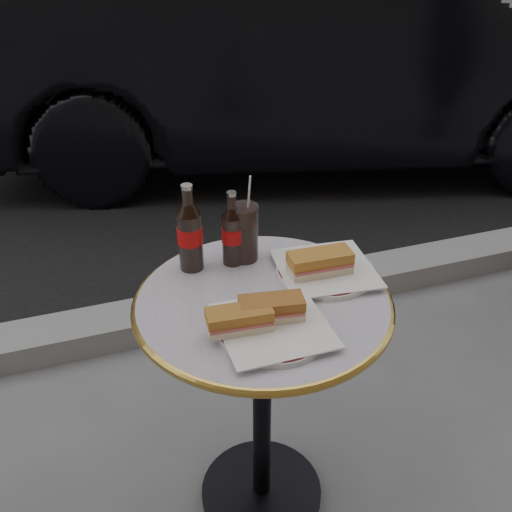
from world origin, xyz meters
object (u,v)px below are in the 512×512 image
object	(u,v)px
plate_right	(325,271)
parked_car	(313,50)
bistro_table	(262,408)
plate_left	(273,329)
cola_bottle_left	(189,228)
cola_glass	(244,233)
cola_bottle_right	(232,228)

from	to	relation	value
plate_right	parked_car	distance (m)	2.68
bistro_table	parked_car	size ratio (longest dim) A/B	0.16
plate_left	cola_bottle_left	size ratio (longest dim) A/B	1.06
cola_bottle_left	cola_glass	world-z (taller)	cola_bottle_left
cola_bottle_right	parked_car	size ratio (longest dim) A/B	0.04
plate_right	cola_bottle_right	bearing A→B (deg)	148.35
bistro_table	cola_glass	size ratio (longest dim) A/B	4.72
bistro_table	cola_bottle_left	bearing A→B (deg)	124.31
cola_bottle_right	parked_car	distance (m)	2.65
cola_bottle_left	cola_glass	bearing A→B (deg)	-0.38
cola_bottle_left	parked_car	bearing A→B (deg)	59.53
cola_bottle_left	cola_bottle_right	world-z (taller)	cola_bottle_left
plate_right	cola_bottle_left	distance (m)	0.36
plate_right	cola_bottle_right	size ratio (longest dim) A/B	1.23
cola_glass	parked_car	xyz separation A→B (m)	(1.23, 2.32, -0.07)
plate_left	plate_right	distance (m)	0.27
parked_car	plate_right	bearing A→B (deg)	172.02
bistro_table	plate_left	size ratio (longest dim) A/B	2.98
plate_left	cola_bottle_left	xyz separation A→B (m)	(-0.11, 0.31, 0.11)
cola_glass	cola_bottle_left	bearing A→B (deg)	179.62
bistro_table	plate_left	world-z (taller)	plate_left
plate_right	cola_bottle_left	xyz separation A→B (m)	(-0.31, 0.14, 0.11)
plate_left	plate_right	bearing A→B (deg)	40.51
cola_bottle_left	bistro_table	bearing A→B (deg)	-55.69
cola_bottle_left	plate_left	bearing A→B (deg)	-71.18
plate_right	plate_left	bearing A→B (deg)	-139.49
plate_left	cola_bottle_left	world-z (taller)	cola_bottle_left
cola_bottle_left	parked_car	world-z (taller)	parked_car
cola_glass	cola_bottle_right	bearing A→B (deg)	-164.91
plate_left	cola_bottle_left	distance (m)	0.35
plate_right	cola_bottle_right	world-z (taller)	cola_bottle_right
parked_car	cola_bottle_left	bearing A→B (deg)	164.75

